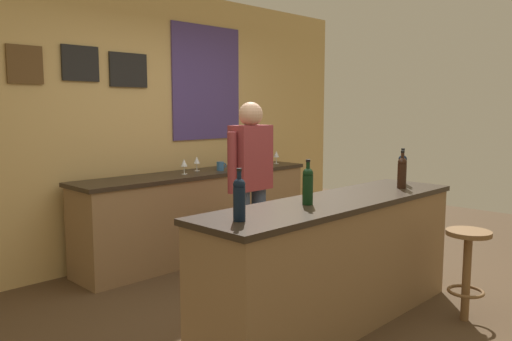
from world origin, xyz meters
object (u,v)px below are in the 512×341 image
Objects in this scene: wine_glass_c at (245,157)px; coffee_mug at (221,166)px; wine_bottle_b at (308,185)px; wine_glass_a at (184,163)px; wine_bottle_d at (402,168)px; bartender at (251,181)px; bar_stool at (467,260)px; wine_bottle_a at (239,198)px; wine_glass_b at (197,161)px; wine_glass_d at (276,155)px; wine_bottle_c at (402,172)px.

coffee_mug is at bearing -172.31° from wine_glass_c.
coffee_mug is (-0.42, -0.06, -0.06)m from wine_glass_c.
wine_bottle_b reaches higher than wine_glass_a.
wine_bottle_b is 1.00× the size of wine_bottle_d.
wine_glass_c is at bearing 48.10° from bartender.
wine_bottle_b is at bearing -103.40° from wine_glass_a.
wine_bottle_b reaches higher than bar_stool.
wine_bottle_a is at bearing -178.23° from wine_bottle_d.
coffee_mug is (0.20, -0.16, -0.06)m from wine_glass_b.
wine_bottle_d is at bearing -48.72° from bartender.
bar_stool is 1.90m from wine_bottle_a.
wine_bottle_d is 1.99m from wine_glass_c.
wine_glass_d is at bearing 46.97° from wine_bottle_b.
wine_glass_a is (-0.84, 1.97, -0.05)m from wine_bottle_d.
bartender is at bearing 120.18° from wine_bottle_c.
bartender is at bearing 131.28° from wine_bottle_d.
wine_bottle_b reaches higher than wine_glass_c.
wine_bottle_a is 1.76m from wine_bottle_c.
wine_bottle_a reaches higher than wine_glass_d.
bartender is at bearing 108.71° from bar_stool.
wine_glass_a is at bearing 175.15° from coffee_mug.
wine_bottle_c is at bearing -80.88° from wine_glass_b.
bartender is at bearing 42.92° from wine_bottle_a.
bar_stool is at bearing -20.87° from wine_bottle_a.
bar_stool is 0.84m from wine_bottle_c.
wine_bottle_d is 2.17m from wine_glass_b.
bar_stool is at bearing -107.39° from wine_glass_d.
wine_bottle_b is (0.67, 0.04, 0.00)m from wine_bottle_a.
wine_glass_b is 1.00× the size of wine_glass_d.
wine_bottle_d is at bearing 1.77° from wine_bottle_a.
bar_stool is at bearing -84.15° from wine_glass_b.
coffee_mug is at bearing 51.21° from wine_bottle_a.
wine_bottle_b is 1.97× the size of wine_glass_d.
bartender is 10.45× the size of wine_glass_a.
wine_glass_c is (0.33, 2.69, 0.55)m from bar_stool.
coffee_mug is at bearing 63.15° from bartender.
wine_bottle_c is 2.12m from wine_glass_c.
bartender is at bearing -131.90° from wine_glass_c.
wine_glass_c is at bearing 1.19° from wine_glass_a.
bartender is 5.29× the size of wine_bottle_a.
wine_glass_c is (0.04, 1.99, -0.05)m from wine_bottle_d.
bartender is 10.45× the size of wine_glass_c.
wine_glass_d is (0.55, 1.97, -0.05)m from wine_bottle_d.
wine_bottle_d is 2.45× the size of coffee_mug.
wine_glass_c is at bearing 7.69° from coffee_mug.
wine_bottle_b is at bearing -115.49° from coffee_mug.
wine_bottle_a is 2.57m from wine_glass_b.
bar_stool is 2.85m from wine_glass_d.
wine_glass_a is 0.88m from wine_glass_c.
bar_stool is at bearing -78.45° from wine_glass_a.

